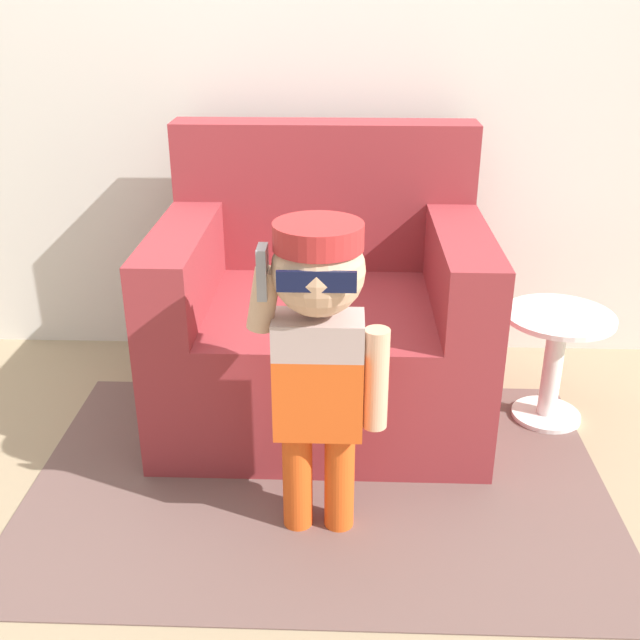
{
  "coord_description": "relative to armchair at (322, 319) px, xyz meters",
  "views": [
    {
      "loc": [
        0.23,
        -2.25,
        1.42
      ],
      "look_at": [
        0.16,
        -0.21,
        0.5
      ],
      "focal_mm": 42.0,
      "sensor_mm": 36.0,
      "label": 1
    }
  ],
  "objects": [
    {
      "name": "wall_back",
      "position": [
        -0.15,
        0.52,
        0.96
      ],
      "size": [
        10.0,
        0.05,
        2.6
      ],
      "color": "silver",
      "rests_on": "ground_plane"
    },
    {
      "name": "armchair",
      "position": [
        0.0,
        0.0,
        0.0
      ],
      "size": [
        1.09,
        0.86,
        0.97
      ],
      "color": "maroon",
      "rests_on": "ground_plane"
    },
    {
      "name": "rug",
      "position": [
        0.01,
        -0.47,
        -0.34
      ],
      "size": [
        1.77,
        1.2,
        0.01
      ],
      "color": "brown",
      "rests_on": "ground_plane"
    },
    {
      "name": "ground_plane",
      "position": [
        -0.15,
        -0.15,
        -0.34
      ],
      "size": [
        10.0,
        10.0,
        0.0
      ],
      "primitive_type": "plane",
      "color": "#998466"
    },
    {
      "name": "side_table",
      "position": [
        0.81,
        -0.07,
        -0.09
      ],
      "size": [
        0.37,
        0.37,
        0.4
      ],
      "color": "white",
      "rests_on": "ground_plane"
    },
    {
      "name": "person_child",
      "position": [
        0.02,
        -0.68,
        0.26
      ],
      "size": [
        0.37,
        0.28,
        0.9
      ],
      "color": "#E05119",
      "rests_on": "ground_plane"
    }
  ]
}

